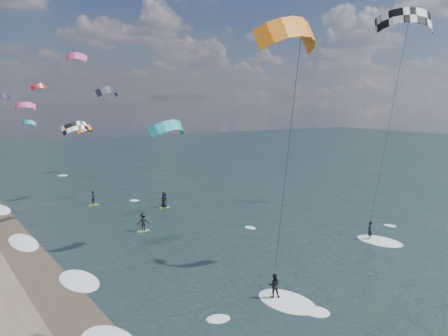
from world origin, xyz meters
TOP-DOWN VIEW (x-y plane):
  - ground at (0.00, 0.00)m, footprint 260.00×260.00m
  - wet_sand_strip at (-12.00, 10.00)m, footprint 3.00×240.00m
  - kitesurfer_near_a at (10.01, 6.71)m, footprint 7.57×9.05m
  - kitesurfer_near_b at (-3.51, 1.92)m, footprint 6.78×8.33m
  - far_kitesurfers at (0.17, 28.82)m, footprint 7.08×13.80m
  - bg_kite_field at (-0.60, 55.72)m, footprint 13.21×74.49m
  - shoreline_surf at (-10.80, 14.75)m, footprint 2.40×79.40m

SIDE VIEW (x-z plane):
  - ground at x=0.00m, z-range 0.00..0.00m
  - shoreline_surf at x=-10.80m, z-range -0.06..0.06m
  - wet_sand_strip at x=-12.00m, z-range 0.00..0.01m
  - far_kitesurfers at x=0.17m, z-range -0.03..1.69m
  - kitesurfer_near_b at x=-3.51m, z-range 1.88..17.36m
  - bg_kite_field at x=-0.60m, z-range 5.54..16.62m
  - kitesurfer_near_a at x=10.01m, z-range 4.25..22.07m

